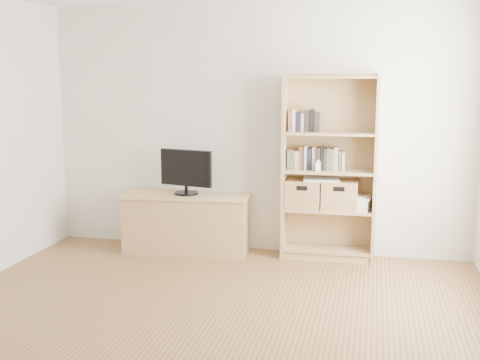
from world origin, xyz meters
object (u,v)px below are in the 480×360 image
(television, at_px, (186,172))
(baby_monitor, at_px, (318,167))
(bookshelf, at_px, (329,168))
(basket_right, at_px, (340,195))
(tv_stand, at_px, (187,224))
(laptop, at_px, (322,179))
(basket_left, at_px, (304,194))

(television, xyz_separation_m, baby_monitor, (1.39, -0.03, 0.11))
(bookshelf, height_order, baby_monitor, bookshelf)
(television, distance_m, basket_right, 1.62)
(bookshelf, bearing_deg, television, -178.23)
(television, relative_size, basket_right, 1.66)
(tv_stand, height_order, bookshelf, bookshelf)
(bookshelf, distance_m, basket_right, 0.29)
(bookshelf, relative_size, basket_right, 5.27)
(television, height_order, basket_right, television)
(tv_stand, relative_size, laptop, 3.64)
(television, distance_m, basket_left, 1.26)
(bookshelf, bearing_deg, laptop, -161.89)
(basket_left, xyz_separation_m, basket_right, (0.37, 0.01, 0.00))
(television, distance_m, baby_monitor, 1.39)
(tv_stand, height_order, basket_left, basket_left)
(tv_stand, bearing_deg, laptop, -2.68)
(television, height_order, baby_monitor, television)
(basket_left, bearing_deg, laptop, -3.27)
(bookshelf, relative_size, laptop, 5.26)
(baby_monitor, relative_size, basket_right, 0.27)
(bookshelf, height_order, basket_left, bookshelf)
(tv_stand, distance_m, basket_left, 1.30)
(television, relative_size, baby_monitor, 6.23)
(bookshelf, bearing_deg, baby_monitor, -135.00)
(bookshelf, height_order, basket_right, bookshelf)
(television, bearing_deg, baby_monitor, 11.58)
(tv_stand, xyz_separation_m, baby_monitor, (1.39, -0.03, 0.67))
(bookshelf, distance_m, laptop, 0.14)
(bookshelf, xyz_separation_m, television, (-1.49, -0.08, -0.08))
(baby_monitor, bearing_deg, laptop, 57.37)
(television, relative_size, basket_left, 1.70)
(television, height_order, laptop, television)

